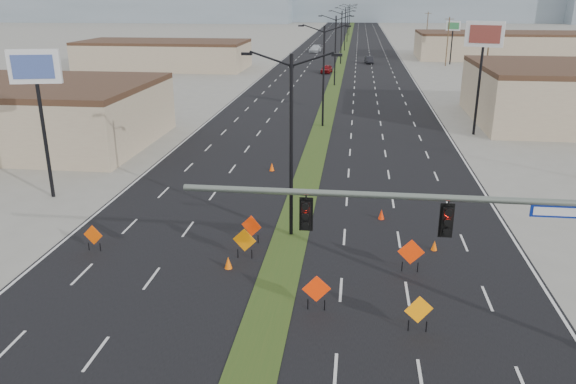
# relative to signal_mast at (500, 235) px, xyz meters

# --- Properties ---
(ground) EXTENTS (600.00, 600.00, 0.00)m
(ground) POSITION_rel_signal_mast_xyz_m (-8.56, -2.00, -4.79)
(ground) COLOR gray
(ground) RESTS_ON ground
(road_surface) EXTENTS (25.00, 400.00, 0.02)m
(road_surface) POSITION_rel_signal_mast_xyz_m (-8.56, 98.00, -4.79)
(road_surface) COLOR black
(road_surface) RESTS_ON ground
(median_strip) EXTENTS (2.00, 400.00, 0.04)m
(median_strip) POSITION_rel_signal_mast_xyz_m (-8.56, 98.00, -4.79)
(median_strip) COLOR #2D4E1B
(median_strip) RESTS_ON ground
(building_sw_far) EXTENTS (30.00, 14.00, 4.50)m
(building_sw_far) POSITION_rel_signal_mast_xyz_m (-40.56, 83.00, -2.54)
(building_sw_far) COLOR tan
(building_sw_far) RESTS_ON ground
(building_se_far) EXTENTS (44.00, 16.00, 5.00)m
(building_se_far) POSITION_rel_signal_mast_xyz_m (29.44, 108.00, -2.29)
(building_se_far) COLOR tan
(building_se_far) RESTS_ON ground
(signal_mast) EXTENTS (16.30, 0.60, 8.00)m
(signal_mast) POSITION_rel_signal_mast_xyz_m (0.00, 0.00, 0.00)
(signal_mast) COLOR slate
(signal_mast) RESTS_ON ground
(streetlight_0) EXTENTS (5.15, 0.24, 10.02)m
(streetlight_0) POSITION_rel_signal_mast_xyz_m (-8.56, 10.00, 0.63)
(streetlight_0) COLOR black
(streetlight_0) RESTS_ON ground
(streetlight_1) EXTENTS (5.15, 0.24, 10.02)m
(streetlight_1) POSITION_rel_signal_mast_xyz_m (-8.56, 38.00, 0.63)
(streetlight_1) COLOR black
(streetlight_1) RESTS_ON ground
(streetlight_2) EXTENTS (5.15, 0.24, 10.02)m
(streetlight_2) POSITION_rel_signal_mast_xyz_m (-8.56, 66.00, 0.63)
(streetlight_2) COLOR black
(streetlight_2) RESTS_ON ground
(streetlight_3) EXTENTS (5.15, 0.24, 10.02)m
(streetlight_3) POSITION_rel_signal_mast_xyz_m (-8.56, 94.00, 0.63)
(streetlight_3) COLOR black
(streetlight_3) RESTS_ON ground
(streetlight_4) EXTENTS (5.15, 0.24, 10.02)m
(streetlight_4) POSITION_rel_signal_mast_xyz_m (-8.56, 122.00, 0.63)
(streetlight_4) COLOR black
(streetlight_4) RESTS_ON ground
(streetlight_5) EXTENTS (5.15, 0.24, 10.02)m
(streetlight_5) POSITION_rel_signal_mast_xyz_m (-8.56, 150.00, 0.63)
(streetlight_5) COLOR black
(streetlight_5) RESTS_ON ground
(streetlight_6) EXTENTS (5.15, 0.24, 10.02)m
(streetlight_6) POSITION_rel_signal_mast_xyz_m (-8.56, 178.00, 0.63)
(streetlight_6) COLOR black
(streetlight_6) RESTS_ON ground
(utility_pole_1) EXTENTS (1.60, 0.20, 9.00)m
(utility_pole_1) POSITION_rel_signal_mast_xyz_m (11.44, 58.00, -0.12)
(utility_pole_1) COLOR #4C3823
(utility_pole_1) RESTS_ON ground
(utility_pole_2) EXTENTS (1.60, 0.20, 9.00)m
(utility_pole_2) POSITION_rel_signal_mast_xyz_m (11.44, 93.00, -0.12)
(utility_pole_2) COLOR #4C3823
(utility_pole_2) RESTS_ON ground
(utility_pole_3) EXTENTS (1.60, 0.20, 9.00)m
(utility_pole_3) POSITION_rel_signal_mast_xyz_m (11.44, 128.00, -0.12)
(utility_pole_3) COLOR #4C3823
(utility_pole_3) RESTS_ON ground
(car_left) EXTENTS (2.07, 4.20, 1.38)m
(car_left) POSITION_rel_signal_mast_xyz_m (-10.56, 80.18, -4.10)
(car_left) COLOR maroon
(car_left) RESTS_ON ground
(car_mid) EXTENTS (1.84, 4.13, 1.32)m
(car_mid) POSITION_rel_signal_mast_xyz_m (-3.00, 95.43, -4.13)
(car_mid) COLOR black
(car_mid) RESTS_ON ground
(car_far) EXTENTS (2.83, 5.62, 1.57)m
(car_far) POSITION_rel_signal_mast_xyz_m (-15.34, 117.60, -4.01)
(car_far) COLOR silver
(car_far) RESTS_ON ground
(construction_sign_0) EXTENTS (1.09, 0.17, 1.45)m
(construction_sign_0) POSITION_rel_signal_mast_xyz_m (-18.63, 6.65, -3.94)
(construction_sign_0) COLOR #DA4604
(construction_sign_0) RESTS_ON ground
(construction_sign_1) EXTENTS (1.16, 0.42, 1.60)m
(construction_sign_1) POSITION_rel_signal_mast_xyz_m (-10.56, 8.63, -3.85)
(construction_sign_1) COLOR #FF3505
(construction_sign_1) RESTS_ON ground
(construction_sign_2) EXTENTS (1.24, 0.22, 1.66)m
(construction_sign_2) POSITION_rel_signal_mast_xyz_m (-10.56, 6.69, -3.81)
(construction_sign_2) COLOR orange
(construction_sign_2) RESTS_ON ground
(construction_sign_3) EXTENTS (1.22, 0.23, 1.64)m
(construction_sign_3) POSITION_rel_signal_mast_xyz_m (-6.56, 2.15, -3.83)
(construction_sign_3) COLOR #FE3105
(construction_sign_3) RESTS_ON ground
(construction_sign_4) EXTENTS (1.17, 0.40, 1.61)m
(construction_sign_4) POSITION_rel_signal_mast_xyz_m (-2.41, 1.00, -3.84)
(construction_sign_4) COLOR orange
(construction_sign_4) RESTS_ON ground
(construction_sign_5) EXTENTS (1.29, 0.06, 1.72)m
(construction_sign_5) POSITION_rel_signal_mast_xyz_m (-2.28, 6.22, -3.78)
(construction_sign_5) COLOR #FD3405
(construction_sign_5) RESTS_ON ground
(cone_0) EXTENTS (0.44, 0.44, 0.64)m
(cone_0) POSITION_rel_signal_mast_xyz_m (-11.15, 5.49, -4.47)
(cone_0) COLOR #FF6205
(cone_0) RESTS_ON ground
(cone_1) EXTENTS (0.50, 0.50, 0.63)m
(cone_1) POSITION_rel_signal_mast_xyz_m (-3.42, 12.96, -4.48)
(cone_1) COLOR red
(cone_1) RESTS_ON ground
(cone_2) EXTENTS (0.36, 0.36, 0.56)m
(cone_2) POSITION_rel_signal_mast_xyz_m (-0.79, 8.87, -4.51)
(cone_2) COLOR #F75B05
(cone_2) RESTS_ON ground
(cone_3) EXTENTS (0.50, 0.50, 0.64)m
(cone_3) POSITION_rel_signal_mast_xyz_m (-11.44, 21.95, -4.47)
(cone_3) COLOR #FF5205
(cone_3) RESTS_ON ground
(pole_sign_west) EXTENTS (3.14, 1.06, 9.64)m
(pole_sign_west) POSITION_rel_signal_mast_xyz_m (-25.16, 14.37, 3.08)
(pole_sign_west) COLOR black
(pole_sign_west) RESTS_ON ground
(pole_sign_east_near) EXTENTS (3.34, 1.58, 10.56)m
(pole_sign_east_near) POSITION_rel_signal_mast_xyz_m (6.25, 36.20, 3.89)
(pole_sign_east_near) COLOR black
(pole_sign_east_near) RESTS_ON ground
(pole_sign_east_far) EXTENTS (2.62, 1.22, 8.14)m
(pole_sign_east_far) POSITION_rel_signal_mast_xyz_m (12.70, 95.91, 1.76)
(pole_sign_east_far) COLOR black
(pole_sign_east_far) RESTS_ON ground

